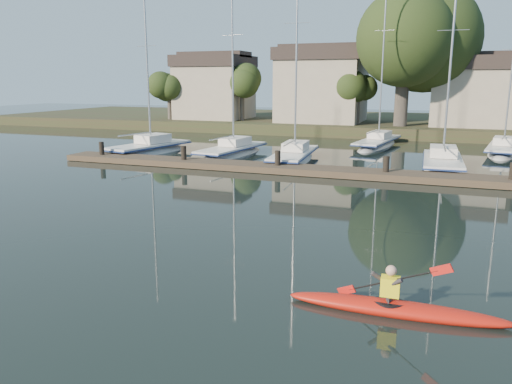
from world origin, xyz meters
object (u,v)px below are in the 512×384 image
(dock, at_px, (330,171))
(sailboat_3, at_px, (442,172))
(kayak, at_px, (395,306))
(sailboat_7, at_px, (502,157))
(sailboat_2, at_px, (294,164))
(sailboat_6, at_px, (377,148))
(sailboat_1, at_px, (232,158))
(sailboat_0, at_px, (149,156))

(dock, height_order, sailboat_3, sailboat_3)
(kayak, relative_size, sailboat_3, 0.36)
(sailboat_3, relative_size, sailboat_7, 1.09)
(sailboat_2, bearing_deg, kayak, -72.28)
(sailboat_2, bearing_deg, sailboat_6, 61.87)
(dock, relative_size, sailboat_2, 2.32)
(sailboat_2, bearing_deg, sailboat_3, -2.86)
(sailboat_1, height_order, sailboat_2, sailboat_2)
(sailboat_6, bearing_deg, kayak, -74.36)
(sailboat_0, relative_size, sailboat_7, 1.04)
(dock, bearing_deg, sailboat_7, 51.30)
(dock, bearing_deg, sailboat_1, 147.78)
(sailboat_6, bearing_deg, sailboat_0, -139.17)
(sailboat_1, distance_m, sailboat_6, 12.30)
(dock, height_order, sailboat_7, sailboat_7)
(sailboat_3, bearing_deg, sailboat_7, 61.58)
(sailboat_1, xyz_separation_m, sailboat_3, (13.75, -0.68, -0.01))
(sailboat_0, relative_size, sailboat_3, 0.95)
(sailboat_7, bearing_deg, sailboat_6, -179.42)
(sailboat_1, xyz_separation_m, sailboat_7, (17.75, 7.22, 0.00))
(sailboat_6, bearing_deg, sailboat_3, -54.11)
(sailboat_0, xyz_separation_m, sailboat_6, (14.87, 9.61, 0.04))
(sailboat_0, distance_m, sailboat_3, 19.74)
(sailboat_7, bearing_deg, dock, -119.93)
(dock, height_order, sailboat_1, sailboat_1)
(dock, relative_size, sailboat_6, 2.26)
(sailboat_2, relative_size, sailboat_3, 1.08)
(sailboat_2, distance_m, sailboat_7, 15.34)
(sailboat_0, distance_m, sailboat_1, 6.08)
(sailboat_0, height_order, sailboat_1, sailboat_1)
(kayak, height_order, dock, kayak)
(sailboat_1, relative_size, sailboat_7, 1.12)
(kayak, xyz_separation_m, sailboat_0, (-18.84, 19.88, -0.40))
(dock, xyz_separation_m, sailboat_2, (-3.21, 4.10, -0.39))
(dock, bearing_deg, sailboat_3, 36.71)
(kayak, distance_m, dock, 16.72)
(kayak, xyz_separation_m, dock, (-4.91, 15.99, 0.02))
(sailboat_3, bearing_deg, sailboat_6, 116.32)
(sailboat_2, bearing_deg, sailboat_7, 27.69)
(sailboat_0, xyz_separation_m, sailboat_3, (19.73, 0.43, 0.01))
(kayak, height_order, sailboat_6, sailboat_6)
(sailboat_1, distance_m, sailboat_2, 4.83)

